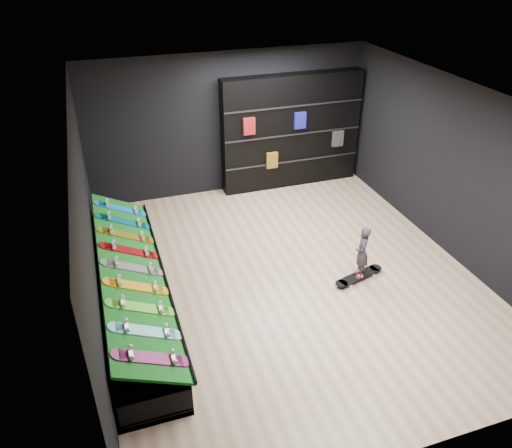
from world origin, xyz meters
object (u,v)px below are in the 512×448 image
object	(u,v)px
back_shelving	(291,132)
floor_skateboard	(359,277)
display_rack	(133,294)
child	(361,262)

from	to	relation	value
back_shelving	floor_skateboard	xyz separation A→B (m)	(-0.26, -3.79, -1.20)
floor_skateboard	display_rack	bearing A→B (deg)	157.14
child	display_rack	bearing A→B (deg)	-69.40
back_shelving	child	bearing A→B (deg)	-93.98
display_rack	back_shelving	world-z (taller)	back_shelving
display_rack	floor_skateboard	xyz separation A→B (m)	(3.64, -0.47, -0.21)
display_rack	child	bearing A→B (deg)	-7.32
back_shelving	child	distance (m)	3.90
back_shelving	display_rack	bearing A→B (deg)	-139.59
display_rack	back_shelving	size ratio (longest dim) A/B	1.45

